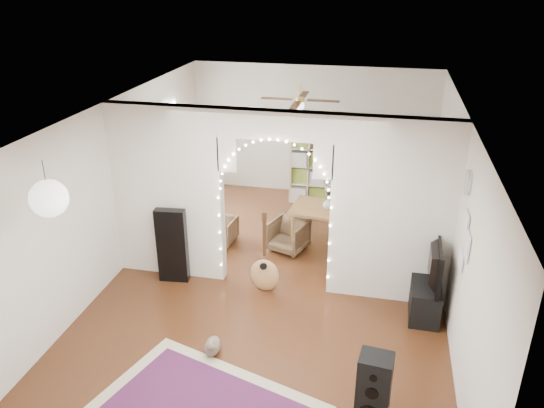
% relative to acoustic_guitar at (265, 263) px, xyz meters
% --- Properties ---
extents(floor, '(7.50, 7.50, 0.00)m').
position_rel_acoustic_guitar_xyz_m(floor, '(0.11, 0.25, -0.48)').
color(floor, black).
rests_on(floor, ground).
extents(ceiling, '(5.00, 7.50, 0.02)m').
position_rel_acoustic_guitar_xyz_m(ceiling, '(0.11, 0.25, 2.22)').
color(ceiling, white).
rests_on(ceiling, wall_back).
extents(wall_back, '(5.00, 0.02, 2.70)m').
position_rel_acoustic_guitar_xyz_m(wall_back, '(0.11, 4.00, 0.87)').
color(wall_back, silver).
rests_on(wall_back, floor).
extents(wall_front, '(5.00, 0.02, 2.70)m').
position_rel_acoustic_guitar_xyz_m(wall_front, '(0.11, -3.50, 0.87)').
color(wall_front, silver).
rests_on(wall_front, floor).
extents(wall_left, '(0.02, 7.50, 2.70)m').
position_rel_acoustic_guitar_xyz_m(wall_left, '(-2.39, 0.25, 0.87)').
color(wall_left, silver).
rests_on(wall_left, floor).
extents(wall_right, '(0.02, 7.50, 2.70)m').
position_rel_acoustic_guitar_xyz_m(wall_right, '(2.61, 0.25, 0.87)').
color(wall_right, silver).
rests_on(wall_right, floor).
extents(divider_wall, '(5.00, 0.20, 2.70)m').
position_rel_acoustic_guitar_xyz_m(divider_wall, '(0.11, 0.25, 0.95)').
color(divider_wall, silver).
rests_on(divider_wall, floor).
extents(fairy_lights, '(1.64, 0.04, 1.60)m').
position_rel_acoustic_guitar_xyz_m(fairy_lights, '(0.11, 0.12, 1.07)').
color(fairy_lights, '#FFEABF').
rests_on(fairy_lights, divider_wall).
extents(window, '(0.04, 1.20, 1.40)m').
position_rel_acoustic_guitar_xyz_m(window, '(-2.36, 2.05, 1.02)').
color(window, white).
rests_on(window, wall_left).
extents(wall_clock, '(0.03, 0.31, 0.31)m').
position_rel_acoustic_guitar_xyz_m(wall_clock, '(2.59, -0.35, 1.62)').
color(wall_clock, white).
rests_on(wall_clock, wall_right).
extents(picture_frames, '(0.02, 0.50, 0.70)m').
position_rel_acoustic_guitar_xyz_m(picture_frames, '(2.59, -0.75, 1.02)').
color(picture_frames, white).
rests_on(picture_frames, wall_right).
extents(paper_lantern, '(0.40, 0.40, 0.40)m').
position_rel_acoustic_guitar_xyz_m(paper_lantern, '(-1.79, -2.15, 1.77)').
color(paper_lantern, white).
rests_on(paper_lantern, ceiling).
extents(ceiling_fan, '(1.10, 1.10, 0.30)m').
position_rel_acoustic_guitar_xyz_m(ceiling_fan, '(0.11, 2.25, 1.92)').
color(ceiling_fan, gold).
rests_on(ceiling_fan, ceiling).
extents(guitar_case, '(0.47, 0.19, 1.19)m').
position_rel_acoustic_guitar_xyz_m(guitar_case, '(-1.44, 0.00, 0.12)').
color(guitar_case, black).
rests_on(guitar_case, floor).
extents(acoustic_guitar, '(0.47, 0.28, 1.10)m').
position_rel_acoustic_guitar_xyz_m(acoustic_guitar, '(0.00, 0.00, 0.00)').
color(acoustic_guitar, '#B17C47').
rests_on(acoustic_guitar, floor).
extents(tabby_cat, '(0.25, 0.46, 0.30)m').
position_rel_acoustic_guitar_xyz_m(tabby_cat, '(-0.31, -1.55, -0.35)').
color(tabby_cat, brown).
rests_on(tabby_cat, floor).
extents(floor_speaker, '(0.37, 0.34, 0.88)m').
position_rel_acoustic_guitar_xyz_m(floor_speaker, '(1.68, -2.24, -0.04)').
color(floor_speaker, black).
rests_on(floor_speaker, floor).
extents(media_console, '(0.42, 1.01, 0.50)m').
position_rel_acoustic_guitar_xyz_m(media_console, '(2.31, 0.00, -0.23)').
color(media_console, black).
rests_on(media_console, floor).
extents(tv, '(0.17, 1.08, 0.62)m').
position_rel_acoustic_guitar_xyz_m(tv, '(2.31, 0.00, 0.33)').
color(tv, black).
rests_on(tv, media_console).
extents(bookcase, '(1.53, 0.44, 1.56)m').
position_rel_acoustic_guitar_xyz_m(bookcase, '(0.50, 3.51, 0.30)').
color(bookcase, beige).
rests_on(bookcase, floor).
extents(dining_table, '(1.28, 0.93, 0.76)m').
position_rel_acoustic_guitar_xyz_m(dining_table, '(0.74, 1.52, 0.20)').
color(dining_table, brown).
rests_on(dining_table, floor).
extents(flower_vase, '(0.20, 0.20, 0.19)m').
position_rel_acoustic_guitar_xyz_m(flower_vase, '(0.74, 1.52, 0.37)').
color(flower_vase, white).
rests_on(flower_vase, dining_table).
extents(dining_chair_left, '(0.54, 0.56, 0.46)m').
position_rel_acoustic_guitar_xyz_m(dining_chair_left, '(-1.10, 1.34, -0.25)').
color(dining_chair_left, brown).
rests_on(dining_chair_left, floor).
extents(dining_chair_right, '(0.74, 0.75, 0.54)m').
position_rel_acoustic_guitar_xyz_m(dining_chair_right, '(0.11, 1.32, -0.21)').
color(dining_chair_right, brown).
rests_on(dining_chair_right, floor).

